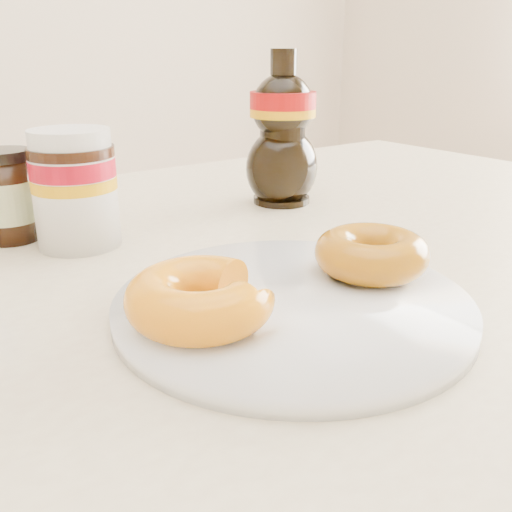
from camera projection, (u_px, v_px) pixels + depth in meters
dining_table at (248, 321)px, 0.64m from camera, size 1.40×0.90×0.75m
plate at (292, 305)px, 0.46m from camera, size 0.29×0.29×0.01m
donut_bitten at (200, 298)px, 0.41m from camera, size 0.14×0.14×0.04m
donut_whole at (372, 253)px, 0.51m from camera, size 0.13×0.13×0.04m
nutella_jar at (74, 184)px, 0.60m from camera, size 0.09×0.09×0.13m
syrup_bottle at (282, 129)px, 0.76m from camera, size 0.13×0.12×0.20m
dark_jar at (7, 197)px, 0.63m from camera, size 0.06×0.06×0.10m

